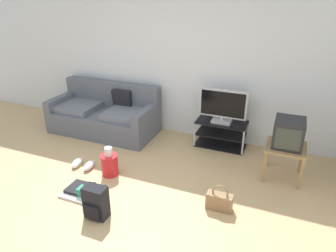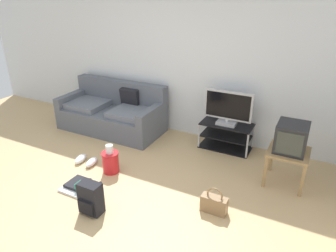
{
  "view_description": "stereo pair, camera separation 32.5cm",
  "coord_description": "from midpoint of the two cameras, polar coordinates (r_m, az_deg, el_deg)",
  "views": [
    {
      "loc": [
        1.94,
        -2.44,
        2.43
      ],
      "look_at": [
        0.52,
        1.03,
        0.74
      ],
      "focal_mm": 33.0,
      "sensor_mm": 36.0,
      "label": 1
    },
    {
      "loc": [
        2.24,
        -2.3,
        2.43
      ],
      "look_at": [
        0.52,
        1.03,
        0.74
      ],
      "focal_mm": 33.0,
      "sensor_mm": 36.0,
      "label": 2
    }
  ],
  "objects": [
    {
      "name": "ground_plane",
      "position": [
        4.0,
        -11.47,
        -14.02
      ],
      "size": [
        9.0,
        9.8,
        0.02
      ],
      "primitive_type": "cube",
      "color": "tan"
    },
    {
      "name": "wall_back",
      "position": [
        5.37,
        3.85,
        12.55
      ],
      "size": [
        9.0,
        0.1,
        2.7
      ],
      "primitive_type": "cube",
      "color": "silver",
      "rests_on": "ground_plane"
    },
    {
      "name": "couch",
      "position": [
        5.76,
        -8.51,
        2.4
      ],
      "size": [
        1.89,
        0.9,
        0.86
      ],
      "color": "#565B66",
      "rests_on": "ground_plane"
    },
    {
      "name": "tv_stand",
      "position": [
        5.16,
        12.44,
        -1.83
      ],
      "size": [
        0.82,
        0.42,
        0.43
      ],
      "color": "black",
      "rests_on": "ground_plane"
    },
    {
      "name": "flat_tv",
      "position": [
        4.94,
        12.87,
        3.17
      ],
      "size": [
        0.76,
        0.22,
        0.55
      ],
      "color": "#B2B2B7",
      "rests_on": "tv_stand"
    },
    {
      "name": "side_table",
      "position": [
        4.43,
        23.28,
        -5.19
      ],
      "size": [
        0.52,
        0.52,
        0.48
      ],
      "color": "#9E7A4C",
      "rests_on": "ground_plane"
    },
    {
      "name": "crt_tv",
      "position": [
        4.33,
        23.88,
        -2.0
      ],
      "size": [
        0.38,
        0.42,
        0.38
      ],
      "color": "#232326",
      "rests_on": "side_table"
    },
    {
      "name": "backpack",
      "position": [
        3.75,
        -11.63,
        -13.02
      ],
      "size": [
        0.27,
        0.24,
        0.4
      ],
      "rotation": [
        0.0,
        0.0,
        -0.21
      ],
      "color": "black",
      "rests_on": "ground_plane"
    },
    {
      "name": "handbag",
      "position": [
        3.79,
        11.03,
        -13.97
      ],
      "size": [
        0.31,
        0.13,
        0.34
      ],
      "rotation": [
        0.0,
        0.0,
        0.24
      ],
      "color": "olive",
      "rests_on": "ground_plane"
    },
    {
      "name": "cleaning_bucket",
      "position": [
        4.46,
        -8.54,
        -6.41
      ],
      "size": [
        0.25,
        0.25,
        0.43
      ],
      "color": "red",
      "rests_on": "ground_plane"
    },
    {
      "name": "sneakers_pair",
      "position": [
        4.8,
        -13.03,
        -6.26
      ],
      "size": [
        0.38,
        0.29,
        0.09
      ],
      "color": "white",
      "rests_on": "ground_plane"
    },
    {
      "name": "floor_tray",
      "position": [
        4.25,
        -13.82,
        -10.89
      ],
      "size": [
        0.46,
        0.36,
        0.14
      ],
      "color": "silver",
      "rests_on": "ground_plane"
    }
  ]
}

